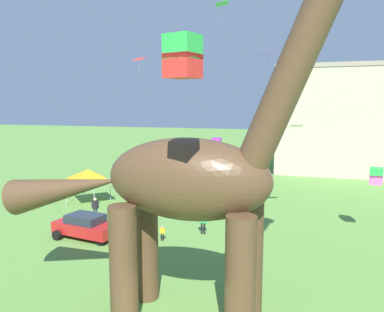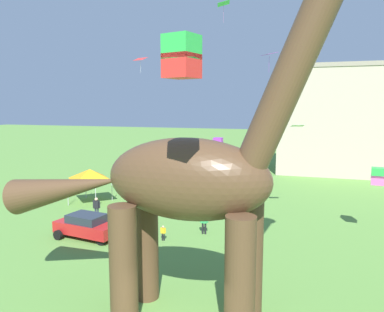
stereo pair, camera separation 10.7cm
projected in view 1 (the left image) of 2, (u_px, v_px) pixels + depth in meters
name	position (u px, v px, depth m)	size (l,w,h in m)	color
dinosaur_sculpture	(186.00, 179.00, 14.60)	(15.13, 3.21, 15.81)	#513823
parked_sedan_left	(86.00, 226.00, 24.43)	(4.42, 2.41, 1.55)	red
person_vendor_side	(162.00, 232.00, 23.97)	(0.36, 0.16, 0.97)	black
person_near_flyer	(203.00, 220.00, 25.16)	(0.58, 0.25, 1.54)	black
person_watching_child	(95.00, 206.00, 28.50)	(0.61, 0.27, 1.63)	#2D3347
festival_canopy_tent	(88.00, 174.00, 32.87)	(3.15, 3.15, 3.00)	#B2B2B7
kite_mid_right	(216.00, 144.00, 36.42)	(0.83, 0.83, 1.15)	purple
kite_apex	(139.00, 59.00, 30.47)	(1.14, 0.95, 1.28)	red
kite_drifting	(296.00, 126.00, 27.47)	(1.08, 0.94, 0.19)	white
kite_trailing	(222.00, 4.00, 31.07)	(1.26, 1.51, 1.65)	green
kite_high_right	(376.00, 176.00, 24.30)	(0.85, 0.85, 1.09)	green
kite_mid_left	(268.00, 54.00, 21.88)	(1.07, 1.12, 1.11)	purple
kite_far_right	(183.00, 57.00, 10.68)	(1.04, 1.04, 1.20)	green
background_building_block	(375.00, 120.00, 46.30)	(23.67, 9.10, 13.30)	#B7A893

